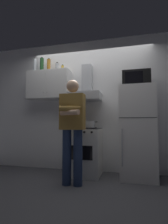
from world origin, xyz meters
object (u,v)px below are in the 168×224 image
(microwave, at_px, (136,80))
(bottle_canister_steel, at_px, (57,67))
(bottle_spice_jar, at_px, (63,68))
(refrigerator, at_px, (137,132))
(bottle_liquor_amber, at_px, (49,66))
(bottle_wine_green, at_px, (42,65))
(range_hood, at_px, (86,91))
(cooking_pot, at_px, (90,124))
(upper_cabinet, at_px, (49,85))
(stove_oven, at_px, (85,151))
(person_standing, at_px, (72,126))
(bottle_vodka_clear, at_px, (35,66))

(microwave, distance_m, bottle_canister_steel, 1.64)
(bottle_spice_jar, bearing_deg, refrigerator, -4.96)
(bottle_liquor_amber, bearing_deg, bottle_wine_green, -156.74)
(range_hood, distance_m, cooking_pot, 0.72)
(upper_cabinet, xyz_separation_m, bottle_liquor_amber, (-0.03, 0.03, 0.44))
(range_hood, bearing_deg, upper_cabinet, -179.91)
(cooking_pot, relative_size, bottle_wine_green, 0.89)
(bottle_canister_steel, bearing_deg, microwave, -5.15)
(stove_oven, xyz_separation_m, refrigerator, (0.95, 0.00, 0.37))
(stove_oven, relative_size, bottle_canister_steel, 4.53)
(refrigerator, height_order, microwave, microwave)
(refrigerator, distance_m, cooking_pot, 0.84)
(range_hood, relative_size, microwave, 1.56)
(upper_cabinet, bearing_deg, range_hood, 0.09)
(range_hood, relative_size, person_standing, 0.46)
(upper_cabinet, xyz_separation_m, person_standing, (0.75, -0.73, -0.85))
(person_standing, relative_size, cooking_pot, 5.97)
(upper_cabinet, xyz_separation_m, bottle_vodka_clear, (-0.35, 0.02, 0.46))
(stove_oven, height_order, bottle_vodka_clear, bottle_vodka_clear)
(cooking_pot, bearing_deg, stove_oven, 137.51)
(upper_cabinet, height_order, stove_oven, upper_cabinet)
(person_standing, distance_m, bottle_liquor_amber, 1.69)
(bottle_canister_steel, xyz_separation_m, bottle_spice_jar, (0.13, -0.04, -0.04))
(stove_oven, relative_size, microwave, 1.82)
(cooking_pot, bearing_deg, bottle_canister_steel, 159.88)
(stove_oven, xyz_separation_m, bottle_vodka_clear, (-1.15, 0.15, 1.78))
(stove_oven, bearing_deg, microwave, 1.15)
(range_hood, xyz_separation_m, person_standing, (-0.05, -0.73, -0.70))
(range_hood, relative_size, bottle_canister_steel, 3.89)
(cooking_pot, relative_size, bottle_vodka_clear, 0.82)
(range_hood, bearing_deg, refrigerator, -7.55)
(refrigerator, xyz_separation_m, bottle_spice_jar, (-1.45, 0.13, 1.30))
(refrigerator, bearing_deg, bottle_spice_jar, 175.04)
(bottle_vodka_clear, bearing_deg, range_hood, -1.13)
(microwave, bearing_deg, bottle_vodka_clear, 176.46)
(bottle_canister_steel, distance_m, bottle_wine_green, 0.34)
(stove_oven, xyz_separation_m, bottle_wine_green, (-0.96, 0.10, 1.77))
(bottle_spice_jar, bearing_deg, upper_cabinet, -179.71)
(upper_cabinet, relative_size, microwave, 1.88)
(cooking_pot, bearing_deg, bottle_liquor_amber, 164.07)
(stove_oven, relative_size, bottle_liquor_amber, 2.98)
(cooking_pot, distance_m, bottle_wine_green, 1.68)
(range_hood, xyz_separation_m, bottle_vodka_clear, (-1.15, 0.02, 0.61))
(stove_oven, distance_m, person_standing, 0.77)
(refrigerator, relative_size, bottle_liquor_amber, 5.46)
(cooking_pot, distance_m, bottle_vodka_clear, 1.83)
(range_hood, relative_size, bottle_liquor_amber, 2.56)
(stove_oven, height_order, microwave, microwave)
(upper_cabinet, bearing_deg, refrigerator, -4.07)
(bottle_liquor_amber, xyz_separation_m, bottle_wine_green, (-0.13, -0.06, 0.01))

